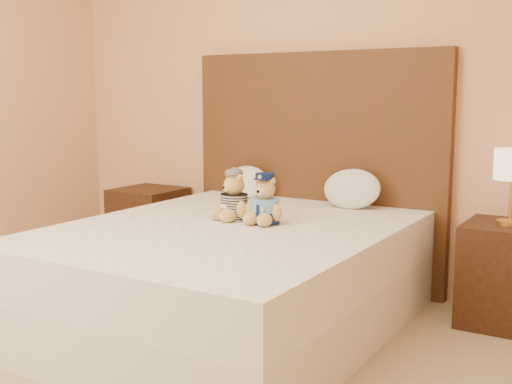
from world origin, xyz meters
TOP-DOWN VIEW (x-y plane):
  - bed at (0.00, 1.20)m, footprint 1.60×2.00m
  - headboard at (0.00, 2.21)m, footprint 1.75×0.08m
  - nightstand_left at (-1.25, 2.00)m, footprint 0.45×0.45m
  - nightstand_right at (1.25, 2.00)m, footprint 0.45×0.45m
  - teddy_police at (0.13, 1.34)m, footprint 0.23×0.22m
  - teddy_prisoner at (-0.07, 1.35)m, footprint 0.30×0.29m
  - pillow_left at (-0.42, 2.03)m, footprint 0.32×0.21m
  - pillow_right at (0.33, 2.03)m, footprint 0.36×0.23m

SIDE VIEW (x-z plane):
  - nightstand_left at x=-1.25m, z-range 0.00..0.55m
  - nightstand_right at x=1.25m, z-range 0.00..0.55m
  - bed at x=0.00m, z-range 0.00..0.55m
  - pillow_left at x=-0.42m, z-range 0.55..0.78m
  - pillow_right at x=0.33m, z-range 0.55..0.81m
  - teddy_prisoner at x=-0.07m, z-range 0.55..0.81m
  - teddy_police at x=0.13m, z-range 0.55..0.82m
  - headboard at x=0.00m, z-range 0.00..1.50m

